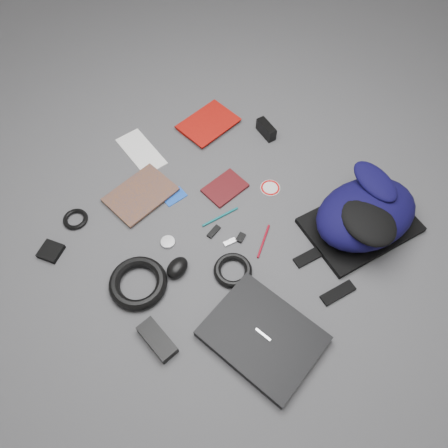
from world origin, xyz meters
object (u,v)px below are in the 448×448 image
Objects in this scene: compact_camera at (266,129)px; textbook_red at (195,113)px; power_brick at (157,340)px; pouch at (51,251)px; backpack at (366,213)px; mouse at (177,268)px; comic_book at (126,182)px; laptop at (263,336)px; dvd_case at (225,188)px.

textbook_red is at bearing -140.94° from compact_camera.
pouch is (-0.54, -0.00, -0.01)m from power_brick.
backpack is 0.72m from mouse.
backpack is 0.87m from power_brick.
laptop is at bearing -6.24° from comic_book.
dvd_case is 1.57× the size of compact_camera.
dvd_case is at bearing -138.45° from backpack.
compact_camera is at bearing 74.32° from pouch.
textbook_red reaches higher than comic_book.
comic_book is 0.68m from power_brick.
mouse is (-0.39, 0.01, 0.01)m from laptop.
backpack is 1.73× the size of comic_book.
mouse reaches higher than textbook_red.
compact_camera is (-0.53, 0.75, 0.01)m from laptop.
power_brick is at bearing -88.26° from backpack.
backpack reaches higher than comic_book.
backpack reaches higher than mouse.
power_brick is at bearing -67.52° from mouse.
power_brick is at bearing 0.29° from pouch.
comic_book is at bearing 154.40° from mouse.
power_brick is at bearing -138.00° from laptop.
textbook_red is 0.79m from mouse.
mouse is (0.46, -0.63, 0.01)m from textbook_red.
backpack is 0.59m from compact_camera.
backpack is 3.01× the size of power_brick.
textbook_red is 0.87m from pouch.
mouse is at bearing -179.86° from laptop.
power_brick reaches higher than dvd_case.
pouch is (0.01, -0.40, 0.00)m from comic_book.
power_brick is at bearing -30.14° from comic_book.
compact_camera is at bearing -174.27° from backpack.
compact_camera is at bearing 96.00° from mouse.
power_brick is at bearing -62.26° from dvd_case.
backpack reaches higher than textbook_red.
backpack is 0.56m from dvd_case.
power_brick is at bearing -49.15° from textbook_red.
backpack reaches higher than compact_camera.
pouch is at bearing -108.21° from dvd_case.
laptop is at bearing -30.21° from textbook_red.
compact_camera is 1.01m from power_brick.
pouch is (-0.32, -0.63, 0.00)m from dvd_case.
pouch is at bearing -113.76° from backpack.
backpack reaches higher than power_brick.
dvd_case is at bearing 98.74° from mouse.
compact_camera is (-0.05, 0.35, 0.02)m from dvd_case.
pouch is (-0.28, -0.98, -0.02)m from compact_camera.
power_brick is (0.22, -0.63, 0.01)m from dvd_case.
mouse is at bearing -104.12° from backpack.
textbook_red is at bearing 133.51° from power_brick.
dvd_case is 2.13× the size of pouch.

